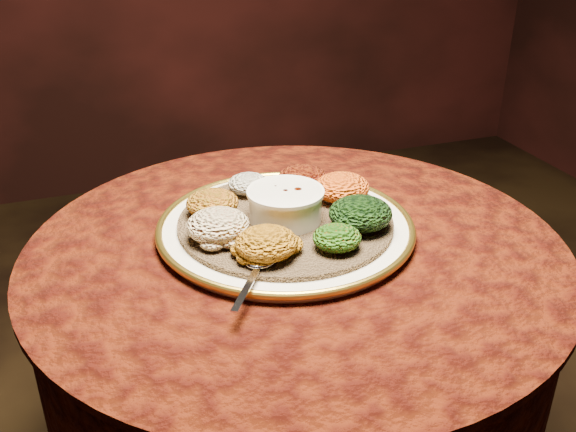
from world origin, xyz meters
name	(u,v)px	position (x,y,z in m)	size (l,w,h in m)	color
table	(295,324)	(0.00, 0.00, 0.55)	(0.96, 0.96, 0.73)	black
platter	(286,227)	(-0.01, 0.04, 0.75)	(0.47, 0.47, 0.02)	silver
injera	(286,222)	(-0.01, 0.04, 0.76)	(0.39, 0.39, 0.01)	brown
stew_bowl	(285,203)	(-0.01, 0.04, 0.80)	(0.14, 0.14, 0.06)	silver
spoon	(259,266)	(-0.10, -0.11, 0.77)	(0.10, 0.13, 0.01)	silver
portion_ayib	(248,184)	(-0.04, 0.17, 0.78)	(0.08, 0.08, 0.04)	beige
portion_kitfo	(303,178)	(0.07, 0.15, 0.79)	(0.10, 0.09, 0.05)	black
portion_tikil	(342,187)	(0.12, 0.08, 0.79)	(0.11, 0.10, 0.05)	#BF660F
portion_gomen	(360,213)	(0.11, -0.03, 0.79)	(0.11, 0.11, 0.05)	black
portion_mixveg	(337,238)	(0.04, -0.09, 0.78)	(0.08, 0.08, 0.04)	#923309
portion_kik	(266,243)	(-0.08, -0.07, 0.79)	(0.10, 0.10, 0.05)	#B06B0F
portion_timatim	(218,225)	(-0.14, 0.01, 0.79)	(0.11, 0.10, 0.05)	maroon
portion_shiro	(212,203)	(-0.12, 0.10, 0.79)	(0.10, 0.09, 0.05)	#A15313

